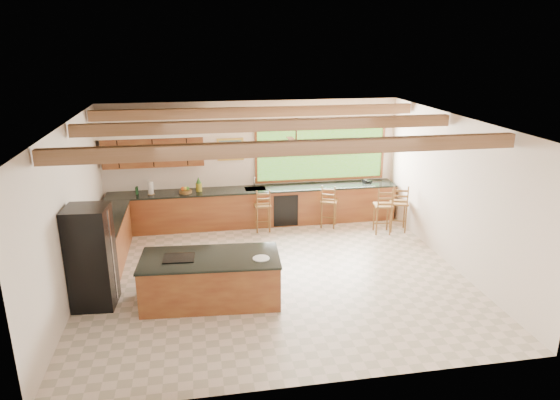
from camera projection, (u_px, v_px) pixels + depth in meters
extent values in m
plane|color=beige|center=(275.00, 276.00, 9.68)|extent=(7.20, 7.20, 0.00)
cube|color=silver|center=(253.00, 162.00, 12.27)|extent=(7.20, 0.04, 3.00)
cube|color=silver|center=(318.00, 283.00, 6.17)|extent=(7.20, 0.04, 3.00)
cube|color=silver|center=(70.00, 214.00, 8.63)|extent=(0.04, 6.50, 3.00)
cube|color=silver|center=(455.00, 193.00, 9.82)|extent=(0.04, 6.50, 3.00)
cube|color=#A88454|center=(274.00, 122.00, 8.76)|extent=(7.20, 6.50, 0.04)
cube|color=#8A6145|center=(292.00, 148.00, 7.31)|extent=(7.10, 0.15, 0.22)
cube|color=#8A6145|center=(270.00, 125.00, 9.27)|extent=(7.10, 0.15, 0.22)
cube|color=#8A6145|center=(257.00, 112.00, 10.96)|extent=(7.10, 0.15, 0.22)
cube|color=brown|center=(153.00, 151.00, 11.58)|extent=(2.30, 0.35, 0.70)
cube|color=white|center=(151.00, 126.00, 11.33)|extent=(2.60, 0.50, 0.48)
cylinder|color=#FFEABF|center=(120.00, 137.00, 11.28)|extent=(0.10, 0.10, 0.01)
cylinder|color=#FFEABF|center=(183.00, 135.00, 11.52)|extent=(0.10, 0.10, 0.01)
cube|color=#62A139|center=(321.00, 153.00, 12.47)|extent=(3.20, 0.04, 1.30)
cube|color=gold|center=(230.00, 149.00, 12.04)|extent=(0.64, 0.03, 0.54)
cube|color=#407461|center=(231.00, 150.00, 12.02)|extent=(0.54, 0.01, 0.44)
cube|color=brown|center=(256.00, 207.00, 12.27)|extent=(7.00, 0.65, 0.88)
cube|color=black|center=(255.00, 189.00, 12.13)|extent=(7.04, 0.69, 0.04)
cube|color=brown|center=(108.00, 240.00, 10.27)|extent=(0.65, 2.35, 0.88)
cube|color=black|center=(106.00, 219.00, 10.13)|extent=(0.69, 2.39, 0.04)
cube|color=black|center=(286.00, 211.00, 12.09)|extent=(0.60, 0.02, 0.78)
cube|color=silver|center=(255.00, 189.00, 12.13)|extent=(0.50, 0.38, 0.03)
cylinder|color=silver|center=(254.00, 181.00, 12.27)|extent=(0.03, 0.03, 0.30)
cylinder|color=silver|center=(255.00, 177.00, 12.14)|extent=(0.03, 0.20, 0.03)
cylinder|color=silver|center=(151.00, 188.00, 11.63)|extent=(0.13, 0.13, 0.32)
cylinder|color=#1A411E|center=(137.00, 190.00, 11.70)|extent=(0.05, 0.05, 0.18)
cylinder|color=#1A411E|center=(136.00, 191.00, 11.64)|extent=(0.05, 0.05, 0.18)
cube|color=black|center=(367.00, 181.00, 12.61)|extent=(0.23, 0.21, 0.09)
cube|color=brown|center=(211.00, 280.00, 8.67)|extent=(2.41, 1.24, 0.79)
cube|color=black|center=(210.00, 258.00, 8.54)|extent=(2.45, 1.28, 0.04)
cube|color=black|center=(179.00, 258.00, 8.48)|extent=(0.55, 0.45, 0.02)
cylinder|color=silver|center=(261.00, 258.00, 8.46)|extent=(0.29, 0.29, 0.01)
cube|color=black|center=(91.00, 257.00, 8.38)|extent=(0.74, 0.72, 1.77)
cube|color=silver|center=(113.00, 256.00, 8.43)|extent=(0.02, 0.05, 1.63)
cube|color=brown|center=(262.00, 205.00, 11.80)|extent=(0.39, 0.39, 0.04)
cylinder|color=brown|center=(257.00, 221.00, 11.74)|extent=(0.04, 0.04, 0.62)
cylinder|color=brown|center=(270.00, 220.00, 11.78)|extent=(0.04, 0.04, 0.62)
cylinder|color=brown|center=(256.00, 217.00, 12.02)|extent=(0.04, 0.04, 0.62)
cylinder|color=brown|center=(268.00, 216.00, 12.07)|extent=(0.04, 0.04, 0.62)
cube|color=brown|center=(329.00, 201.00, 12.07)|extent=(0.51, 0.51, 0.04)
cylinder|color=brown|center=(324.00, 217.00, 12.00)|extent=(0.04, 0.04, 0.63)
cylinder|color=brown|center=(336.00, 216.00, 12.05)|extent=(0.04, 0.04, 0.63)
cylinder|color=brown|center=(321.00, 212.00, 12.29)|extent=(0.04, 0.04, 0.63)
cylinder|color=brown|center=(333.00, 212.00, 12.34)|extent=(0.04, 0.04, 0.63)
cube|color=brown|center=(383.00, 205.00, 11.65)|extent=(0.46, 0.46, 0.04)
cylinder|color=brown|center=(378.00, 222.00, 11.58)|extent=(0.04, 0.04, 0.66)
cylinder|color=brown|center=(391.00, 221.00, 11.64)|extent=(0.04, 0.04, 0.66)
cylinder|color=brown|center=(373.00, 218.00, 11.88)|extent=(0.04, 0.04, 0.66)
cylinder|color=brown|center=(386.00, 217.00, 11.94)|extent=(0.04, 0.04, 0.66)
cube|color=brown|center=(399.00, 203.00, 11.79)|extent=(0.52, 0.52, 0.04)
cylinder|color=brown|center=(394.00, 220.00, 11.72)|extent=(0.04, 0.04, 0.68)
cylinder|color=brown|center=(407.00, 219.00, 11.78)|extent=(0.04, 0.04, 0.68)
cylinder|color=brown|center=(389.00, 215.00, 12.03)|extent=(0.04, 0.04, 0.68)
cylinder|color=brown|center=(402.00, 214.00, 12.08)|extent=(0.04, 0.04, 0.68)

